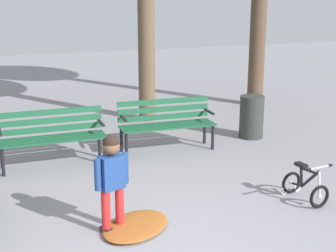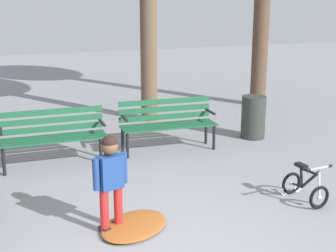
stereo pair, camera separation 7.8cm
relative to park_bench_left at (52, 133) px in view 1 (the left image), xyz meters
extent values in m
cube|color=#195133|center=(0.00, 0.09, -0.07)|extent=(1.60, 0.10, 0.03)
cube|color=#195133|center=(0.00, -0.03, -0.07)|extent=(1.60, 0.10, 0.03)
cube|color=#195133|center=(0.00, -0.15, -0.07)|extent=(1.60, 0.10, 0.03)
cube|color=#195133|center=(0.00, -0.27, -0.07)|extent=(1.60, 0.10, 0.03)
cube|color=#195133|center=(0.00, 0.13, 0.03)|extent=(1.60, 0.07, 0.09)
cube|color=#195133|center=(0.00, 0.13, 0.16)|extent=(1.60, 0.07, 0.09)
cube|color=#195133|center=(0.00, 0.13, 0.30)|extent=(1.60, 0.07, 0.09)
cylinder|color=black|center=(0.75, -0.27, -0.29)|extent=(0.05, 0.05, 0.44)
cylinder|color=black|center=(0.75, 0.09, -0.29)|extent=(0.05, 0.05, 0.44)
cube|color=black|center=(0.75, -0.09, 0.11)|extent=(0.05, 0.40, 0.03)
cylinder|color=black|center=(-0.75, -0.24, -0.29)|extent=(0.05, 0.05, 0.44)
cylinder|color=black|center=(-0.75, 0.12, -0.29)|extent=(0.05, 0.05, 0.44)
cube|color=black|center=(-0.75, -0.06, 0.11)|extent=(0.05, 0.40, 0.03)
cube|color=#195133|center=(1.91, 0.17, -0.07)|extent=(1.60, 0.16, 0.03)
cube|color=#195133|center=(1.90, 0.05, -0.07)|extent=(1.60, 0.16, 0.03)
cube|color=#195133|center=(1.90, -0.07, -0.07)|extent=(1.60, 0.16, 0.03)
cube|color=#195133|center=(1.89, -0.19, -0.07)|extent=(1.60, 0.16, 0.03)
cube|color=#195133|center=(1.91, 0.21, 0.03)|extent=(1.60, 0.13, 0.09)
cube|color=#195133|center=(1.91, 0.21, 0.16)|extent=(1.60, 0.13, 0.09)
cube|color=#195133|center=(1.91, 0.21, 0.30)|extent=(1.60, 0.13, 0.09)
cylinder|color=black|center=(2.64, -0.21, -0.29)|extent=(0.05, 0.05, 0.44)
cylinder|color=black|center=(2.66, 0.15, -0.29)|extent=(0.05, 0.05, 0.44)
cube|color=black|center=(2.65, -0.03, 0.11)|extent=(0.06, 0.40, 0.03)
cylinder|color=black|center=(1.14, -0.13, -0.29)|extent=(0.05, 0.05, 0.44)
cylinder|color=black|center=(1.16, 0.23, -0.29)|extent=(0.05, 0.05, 0.44)
cube|color=black|center=(1.15, 0.05, 0.11)|extent=(0.06, 0.40, 0.03)
cylinder|color=red|center=(0.37, -2.43, -0.26)|extent=(0.10, 0.10, 0.51)
cube|color=black|center=(0.37, -2.43, -0.48)|extent=(0.13, 0.18, 0.06)
cylinder|color=red|center=(0.20, -2.48, -0.26)|extent=(0.10, 0.10, 0.51)
cube|color=black|center=(0.20, -2.48, -0.48)|extent=(0.13, 0.18, 0.06)
cube|color=navy|center=(0.29, -2.45, 0.18)|extent=(0.30, 0.22, 0.37)
sphere|color=brown|center=(0.29, -2.45, 0.48)|extent=(0.19, 0.19, 0.19)
sphere|color=black|center=(0.29, -2.45, 0.51)|extent=(0.18, 0.18, 0.18)
cylinder|color=navy|center=(0.45, -2.40, 0.20)|extent=(0.07, 0.07, 0.35)
cylinder|color=navy|center=(0.12, -2.50, 0.20)|extent=(0.07, 0.07, 0.35)
torus|color=black|center=(2.81, -2.81, -0.36)|extent=(0.30, 0.07, 0.30)
cylinder|color=silver|center=(2.81, -2.81, -0.36)|extent=(0.05, 0.04, 0.04)
torus|color=black|center=(2.76, -2.29, -0.36)|extent=(0.30, 0.07, 0.30)
cylinder|color=silver|center=(2.76, -2.29, -0.36)|extent=(0.05, 0.04, 0.04)
torus|color=white|center=(2.87, -2.28, -0.46)|extent=(0.11, 0.03, 0.11)
torus|color=white|center=(2.65, -2.30, -0.46)|extent=(0.11, 0.03, 0.11)
cylinder|color=black|center=(2.79, -2.63, -0.19)|extent=(0.06, 0.31, 0.32)
cylinder|color=black|center=(2.78, -2.47, -0.21)|extent=(0.04, 0.08, 0.27)
cylinder|color=black|center=(2.77, -2.39, -0.35)|extent=(0.05, 0.20, 0.05)
cylinder|color=silver|center=(2.81, -2.79, -0.20)|extent=(0.04, 0.07, 0.32)
cylinder|color=black|center=(2.79, -2.61, -0.09)|extent=(0.06, 0.32, 0.05)
cube|color=black|center=(2.78, -2.45, -0.06)|extent=(0.10, 0.18, 0.04)
cylinder|color=silver|center=(2.80, -2.77, 0.01)|extent=(0.34, 0.05, 0.02)
cylinder|color=black|center=(2.97, -2.75, 0.01)|extent=(0.05, 0.04, 0.04)
cylinder|color=black|center=(2.63, -2.78, 0.01)|extent=(0.05, 0.04, 0.04)
ellipsoid|color=#9E5623|center=(0.53, -2.50, -0.48)|extent=(1.10, 1.05, 0.07)
cylinder|color=#2D332D|center=(3.62, 0.18, -0.12)|extent=(0.44, 0.44, 0.78)
cylinder|color=brown|center=(2.27, 2.12, 1.11)|extent=(0.34, 0.34, 3.24)
cylinder|color=brown|center=(5.13, 2.54, 1.69)|extent=(0.37, 0.37, 4.41)
camera|label=1|loc=(-0.95, -7.28, 2.05)|focal=51.99mm
camera|label=2|loc=(-0.88, -7.31, 2.05)|focal=51.99mm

